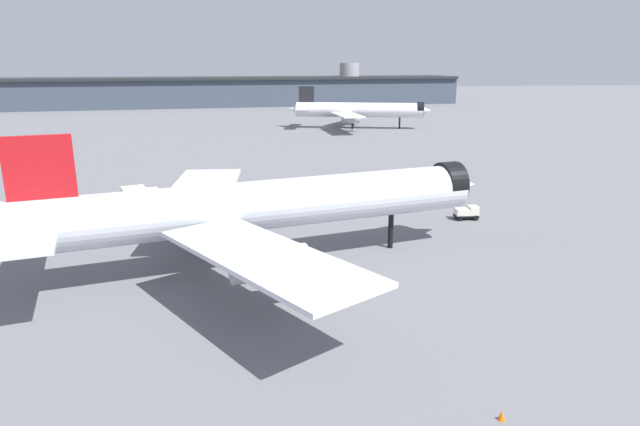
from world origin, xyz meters
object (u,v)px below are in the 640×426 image
object	(u,v)px
traffic_cone_near_nose	(502,416)
service_truck_front	(140,195)
airliner_near_gate	(259,206)
traffic_cone_wingtip	(52,230)
airliner_far_taxiway	(358,110)
baggage_tug_wing	(467,212)
baggage_cart_trailing	(243,190)

from	to	relation	value
traffic_cone_near_nose	service_truck_front	bearing A→B (deg)	120.57
airliner_near_gate	traffic_cone_wingtip	world-z (taller)	airliner_near_gate
airliner_far_taxiway	baggage_tug_wing	bearing A→B (deg)	-79.71
traffic_cone_near_nose	airliner_near_gate	bearing A→B (deg)	117.62
airliner_far_taxiway	baggage_cart_trailing	bearing A→B (deg)	-98.68
airliner_far_taxiway	baggage_cart_trailing	size ratio (longest dim) A/B	18.35
baggage_cart_trailing	traffic_cone_near_nose	bearing A→B (deg)	9.22
airliner_near_gate	traffic_cone_wingtip	xyz separation A→B (m)	(-26.59, 14.71, -6.26)
airliner_far_taxiway	service_truck_front	size ratio (longest dim) A/B	7.89
airliner_near_gate	baggage_cart_trailing	distance (m)	32.53
airliner_far_taxiway	baggage_cart_trailing	xyz separation A→B (m)	(-35.06, -91.48, -4.99)
airliner_far_taxiway	airliner_near_gate	bearing A→B (deg)	-92.40
service_truck_front	baggage_tug_wing	distance (m)	48.45
airliner_far_taxiway	baggage_tug_wing	distance (m)	108.60
traffic_cone_wingtip	airliner_near_gate	bearing A→B (deg)	-28.95
airliner_far_taxiway	traffic_cone_near_nose	xyz separation A→B (m)	(-17.77, -151.24, -5.67)
airliner_far_taxiway	traffic_cone_near_nose	distance (m)	152.38
airliner_far_taxiway	baggage_cart_trailing	world-z (taller)	airliner_far_taxiway
service_truck_front	baggage_cart_trailing	xyz separation A→B (m)	(15.48, 4.29, -0.61)
airliner_far_taxiway	baggage_tug_wing	world-z (taller)	airliner_far_taxiway
traffic_cone_wingtip	baggage_tug_wing	bearing A→B (deg)	0.29
baggage_cart_trailing	traffic_cone_wingtip	world-z (taller)	baggage_cart_trailing
airliner_near_gate	traffic_cone_wingtip	size ratio (longest dim) A/B	82.89
baggage_tug_wing	traffic_cone_near_nose	world-z (taller)	baggage_tug_wing
airliner_far_taxiway	baggage_tug_wing	size ratio (longest dim) A/B	14.70
airliner_near_gate	baggage_tug_wing	bearing A→B (deg)	11.79
traffic_cone_near_nose	baggage_cart_trailing	bearing A→B (deg)	106.13
baggage_cart_trailing	baggage_tug_wing	bearing A→B (deg)	54.66
airliner_far_taxiway	baggage_cart_trailing	distance (m)	98.09
baggage_tug_wing	traffic_cone_wingtip	xyz separation A→B (m)	(-55.16, -0.28, -0.65)
baggage_tug_wing	traffic_cone_near_nose	bearing A→B (deg)	-108.08
airliner_near_gate	baggage_tug_wing	xyz separation A→B (m)	(28.56, 14.98, -5.61)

